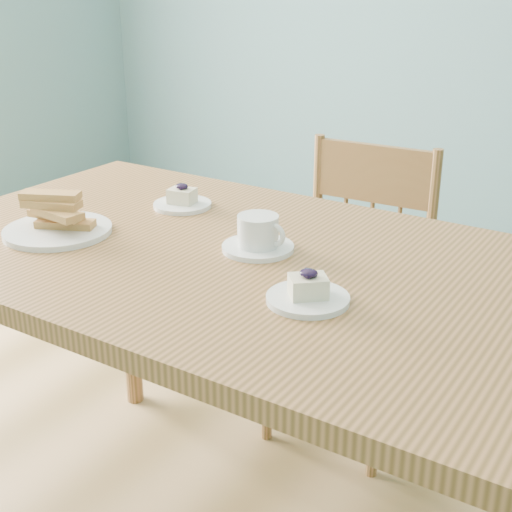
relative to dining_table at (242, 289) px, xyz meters
The scene contains 6 objects.
dining_table is the anchor object (origin of this frame).
dining_chair 0.71m from the dining_table, 93.42° to the left, with size 0.43×0.41×0.90m.
cheesecake_plate_near 0.28m from the dining_table, 28.93° to the right, with size 0.15×0.15×0.06m.
cheesecake_plate_far 0.37m from the dining_table, 148.78° to the left, with size 0.15×0.15×0.06m.
coffee_cup 0.12m from the dining_table, 63.95° to the left, with size 0.15×0.15×0.08m.
biscotti_plate 0.45m from the dining_table, 163.83° to the right, with size 0.24×0.24×0.10m.
Camera 1 is at (1.07, -1.32, 1.37)m, focal length 50.00 mm.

